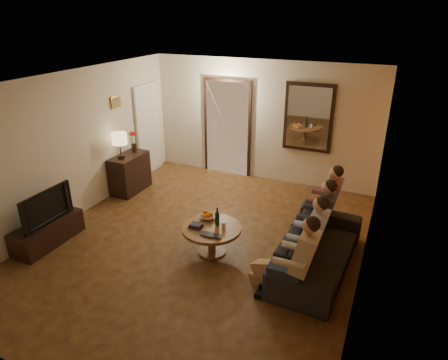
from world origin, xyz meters
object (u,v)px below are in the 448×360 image
at_px(table_lamp, 120,146).
at_px(person_b, 309,241).
at_px(person_d, 326,205).
at_px(tv, 43,206).
at_px(sofa, 319,249).
at_px(coffee_table, 212,240).
at_px(tv_stand, 48,232).
at_px(person_c, 318,221).
at_px(dresser, 130,173).
at_px(person_a, 299,265).
at_px(wine_bottle, 217,216).
at_px(bowl, 207,217).
at_px(dog, 268,270).
at_px(laptop, 210,237).

xyz_separation_m(table_lamp, person_b, (4.06, -1.22, -0.45)).
relative_size(table_lamp, person_d, 0.45).
height_order(tv, sofa, tv).
height_order(table_lamp, coffee_table, table_lamp).
xyz_separation_m(tv_stand, person_c, (4.06, 1.40, 0.40)).
height_order(table_lamp, person_b, table_lamp).
bearing_deg(person_d, dresser, 176.60).
distance_m(person_a, person_b, 0.60).
height_order(tv, person_c, person_c).
xyz_separation_m(person_d, wine_bottle, (-1.46, -1.07, 0.01)).
bearing_deg(tv_stand, person_b, 11.19).
distance_m(person_c, bowl, 1.73).
relative_size(person_d, dog, 2.14).
relative_size(person_b, laptop, 3.65).
distance_m(person_c, coffee_table, 1.66).
bearing_deg(person_d, person_c, -90.00).
distance_m(tv_stand, sofa, 4.31).
xyz_separation_m(tv, bowl, (2.37, 1.05, -0.19)).
height_order(sofa, person_c, person_c).
xyz_separation_m(tv, coffee_table, (2.55, 0.83, -0.45)).
distance_m(sofa, person_b, 0.42).
bearing_deg(coffee_table, tv, -161.90).
distance_m(person_c, person_d, 0.60).
height_order(person_a, dog, person_a).
height_order(table_lamp, bowl, table_lamp).
relative_size(person_a, wine_bottle, 3.87).
bearing_deg(wine_bottle, coffee_table, -116.57).
relative_size(person_b, coffee_table, 1.31).
relative_size(table_lamp, tv, 0.55).
bearing_deg(laptop, person_c, 30.20).
distance_m(dresser, person_d, 4.07).
relative_size(dog, bowl, 2.16).
xyz_separation_m(person_b, laptop, (-1.41, -0.25, -0.14)).
bearing_deg(wine_bottle, bowl, 152.45).
distance_m(person_b, dog, 0.70).
bearing_deg(person_b, sofa, 71.57).
bearing_deg(person_c, sofa, -71.57).
relative_size(person_a, person_b, 1.00).
bearing_deg(person_a, table_lamp, 155.85).
xyz_separation_m(tv, person_a, (4.06, 0.20, -0.07)).
bearing_deg(person_a, person_c, 90.00).
distance_m(table_lamp, sofa, 4.33).
relative_size(person_c, coffee_table, 1.31).
bearing_deg(dresser, coffee_table, -28.92).
height_order(dresser, sofa, dresser).
bearing_deg(sofa, dog, 146.81).
xyz_separation_m(table_lamp, wine_bottle, (2.60, -1.09, -0.45)).
bearing_deg(laptop, bowl, 118.36).
relative_size(dresser, bowl, 3.40).
bearing_deg(laptop, tv, -169.09).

